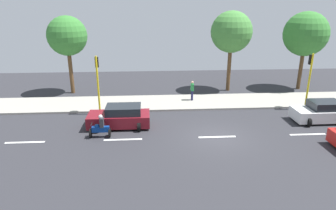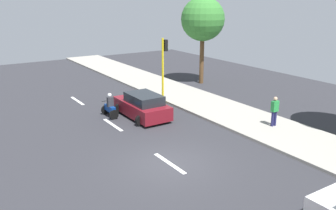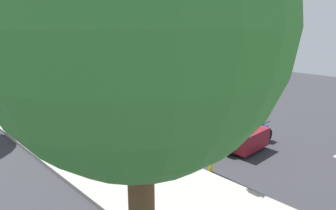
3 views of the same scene
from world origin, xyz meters
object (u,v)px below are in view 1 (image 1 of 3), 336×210
Objects in this scene: car_maroon at (120,117)px; street_tree_south at (306,34)px; street_tree_north at (231,32)px; traffic_light_corner at (98,77)px; traffic_light_midblock at (310,74)px; car_white at (321,112)px; motorcycle at (100,128)px; street_tree_center at (67,36)px; pedestrian_near_signal at (192,90)px.

car_maroon is 0.56× the size of street_tree_south.
street_tree_south is 0.99× the size of street_tree_north.
traffic_light_corner and traffic_light_midblock have the same top height.
car_white is 0.85× the size of traffic_light_midblock.
street_tree_center is at bearing 21.85° from motorcycle.
street_tree_center is (0.11, 15.00, -0.27)m from street_tree_north.
traffic_light_corner is 1.00× the size of traffic_light_midblock.
car_maroon is 14.36m from car_white.
street_tree_center reaches higher than car_maroon.
motorcycle reaches higher than car_white.
traffic_light_midblock is at bearing -4.41° from car_white.
car_white is 10.06m from pedestrian_near_signal.
street_tree_north reaches higher than traffic_light_corner.
traffic_light_midblock is at bearing -90.00° from traffic_light_corner.
street_tree_center is (8.65, 5.24, 4.60)m from car_maroon.
car_maroon is 0.93× the size of traffic_light_midblock.
motorcycle is 21.30m from street_tree_south.
street_tree_south is at bearing -90.08° from street_tree_center.
car_maroon is at bearing -146.58° from traffic_light_corner.
traffic_light_corner is (2.71, 1.79, 2.22)m from car_maroon.
traffic_light_corner is at bearing 108.43° from pedestrian_near_signal.
street_tree_center is (10.30, 4.13, 4.67)m from motorcycle.
street_tree_north is (-0.07, 7.18, 0.23)m from street_tree_south.
motorcycle is at bearing -171.16° from traffic_light_corner.
traffic_light_midblock reaches higher than car_maroon.
traffic_light_corner is at bearing 80.60° from car_white.
street_tree_north is (5.83, -11.55, 2.65)m from traffic_light_corner.
car_maroon is at bearing 90.15° from car_white.
car_maroon is at bearing 116.96° from street_tree_south.
car_white is 0.51× the size of street_tree_south.
traffic_light_corner is 16.35m from traffic_light_midblock.
traffic_light_midblock is 0.63× the size of street_tree_center.
street_tree_north is at bearing 90.59° from street_tree_south.
pedestrian_near_signal reaches higher than car_maroon.
street_tree_south is (10.27, -18.05, 4.71)m from motorcycle.
motorcycle is 0.91× the size of pedestrian_near_signal.
street_tree_south reaches higher than motorcycle.
motorcycle is at bearing 96.24° from car_white.
motorcycle is 0.20× the size of street_tree_south.
street_tree_center is at bearing 89.92° from street_tree_south.
street_tree_south is at bearing -21.98° from traffic_light_midblock.
traffic_light_midblock is (0.00, -16.35, 0.00)m from traffic_light_corner.
motorcycle is 0.34× the size of traffic_light_midblock.
car_white is 0.51× the size of street_tree_north.
pedestrian_near_signal reaches higher than car_white.
street_tree_north is at bearing 39.45° from traffic_light_midblock.
traffic_light_corner is at bearing 8.84° from motorcycle.
street_tree_north reaches higher than street_tree_south.
car_white is at bearing -113.72° from street_tree_center.
pedestrian_near_signal is at bearing -44.90° from motorcycle.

